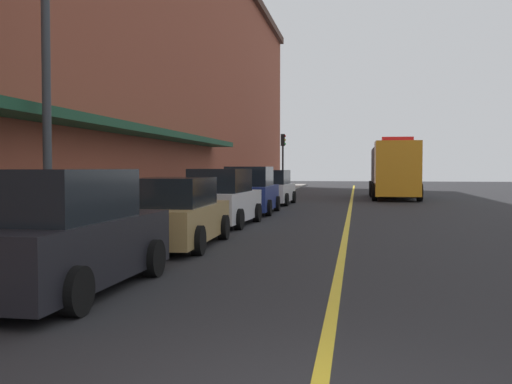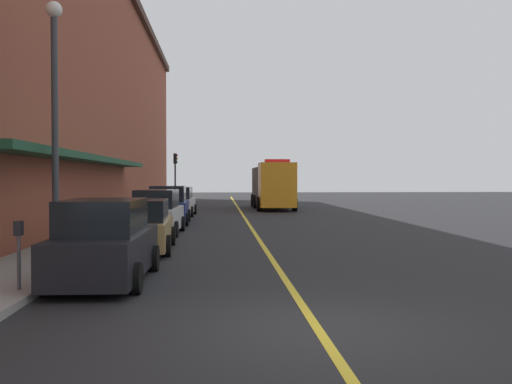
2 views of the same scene
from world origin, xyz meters
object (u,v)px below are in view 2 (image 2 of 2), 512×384
object	(u,v)px
parked_car_0	(105,244)
traffic_light_near	(175,168)
parking_meter_0	(19,243)
street_lamp_left	(55,101)
utility_truck	(272,186)
parked_car_3	(169,206)
parked_car_1	(141,227)
parking_meter_1	(78,224)
parked_car_2	(157,214)
parked_car_4	(178,202)

from	to	relation	value
parked_car_0	traffic_light_near	bearing A→B (deg)	2.80
parking_meter_0	street_lamp_left	bearing A→B (deg)	97.42
utility_truck	parking_meter_0	xyz separation A→B (m)	(-7.86, -30.85, -0.65)
street_lamp_left	traffic_light_near	size ratio (longest dim) A/B	1.61
parked_car_3	parking_meter_0	world-z (taller)	parked_car_3
parking_meter_0	parked_car_3	bearing A→B (deg)	85.58
parked_car_1	parked_car_3	xyz separation A→B (m)	(-0.05, 10.52, 0.12)
parking_meter_1	traffic_light_near	distance (m)	34.24
parked_car_3	parking_meter_0	bearing A→B (deg)	174.62
parking_meter_0	utility_truck	bearing A→B (deg)	75.71
parked_car_0	traffic_light_near	xyz separation A→B (m)	(-1.28, 37.23, 2.30)
parked_car_3	traffic_light_near	size ratio (longest dim) A/B	1.05
parking_meter_1	parking_meter_0	bearing A→B (deg)	-90.00
parked_car_2	traffic_light_near	world-z (taller)	traffic_light_near
parked_car_3	parking_meter_1	xyz separation A→B (m)	(-1.34, -12.81, 0.17)
parked_car_1	traffic_light_near	world-z (taller)	traffic_light_near
street_lamp_left	traffic_light_near	xyz separation A→B (m)	(0.66, 34.12, -1.24)
utility_truck	parking_meter_1	world-z (taller)	utility_truck
parking_meter_0	street_lamp_left	world-z (taller)	street_lamp_left
parking_meter_0	street_lamp_left	xyz separation A→B (m)	(-0.60, 4.61, 3.34)
parked_car_0	traffic_light_near	size ratio (longest dim) A/B	1.05
parked_car_0	street_lamp_left	world-z (taller)	street_lamp_left
parked_car_2	parking_meter_1	bearing A→B (deg)	172.13
parked_car_0	utility_truck	bearing A→B (deg)	-11.69
parked_car_2	street_lamp_left	bearing A→B (deg)	167.71
parked_car_3	parking_meter_1	world-z (taller)	parked_car_3
parked_car_0	street_lamp_left	bearing A→B (deg)	32.85
parked_car_0	parked_car_4	size ratio (longest dim) A/B	1.06
parked_car_2	traffic_light_near	xyz separation A→B (m)	(-1.28, 26.58, 2.31)
parking_meter_1	utility_truck	bearing A→B (deg)	73.36
parked_car_4	parked_car_1	bearing A→B (deg)	-177.90
parked_car_2	traffic_light_near	bearing A→B (deg)	4.89
parked_car_4	street_lamp_left	bearing A→B (deg)	176.05
street_lamp_left	parked_car_1	bearing A→B (deg)	48.36
parking_meter_0	parked_car_0	bearing A→B (deg)	48.22
parked_car_1	parked_car_2	distance (m)	5.30
utility_truck	parking_meter_1	xyz separation A→B (m)	(-7.86, -26.30, -0.65)
parking_meter_0	parked_car_1	bearing A→B (deg)	78.52
parked_car_1	parking_meter_1	size ratio (longest dim) A/B	3.50
parked_car_0	parking_meter_1	world-z (taller)	parked_car_0
parked_car_2	parked_car_4	xyz separation A→B (m)	(0.01, 11.30, -0.03)
parking_meter_1	parked_car_2	bearing A→B (deg)	79.99
parked_car_4	utility_truck	world-z (taller)	utility_truck
parked_car_1	street_lamp_left	distance (m)	4.71
parked_car_1	street_lamp_left	world-z (taller)	street_lamp_left
parked_car_0	parked_car_3	distance (m)	15.86
parked_car_0	parked_car_1	distance (m)	5.35
street_lamp_left	traffic_light_near	bearing A→B (deg)	88.89
traffic_light_near	parked_car_2	bearing A→B (deg)	-87.25
parked_car_2	street_lamp_left	world-z (taller)	street_lamp_left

